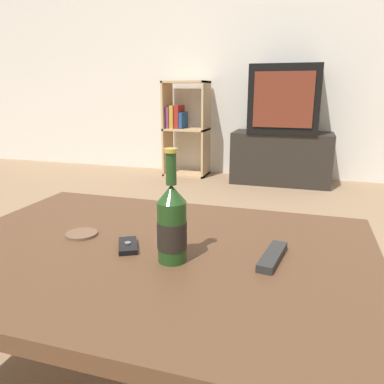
{
  "coord_description": "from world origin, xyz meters",
  "views": [
    {
      "loc": [
        0.39,
        -0.88,
        0.87
      ],
      "look_at": [
        0.04,
        0.24,
        0.55
      ],
      "focal_mm": 35.0,
      "sensor_mm": 36.0,
      "label": 1
    }
  ],
  "objects_px": {
    "television": "(285,99)",
    "remote_control": "(272,256)",
    "tv_stand": "(281,158)",
    "beer_bottle": "(172,224)",
    "cell_phone": "(128,246)",
    "bookshelf": "(184,126)"
  },
  "relations": [
    {
      "from": "television",
      "to": "remote_control",
      "type": "height_order",
      "value": "television"
    },
    {
      "from": "tv_stand",
      "to": "remote_control",
      "type": "xyz_separation_m",
      "value": [
        0.17,
        -2.72,
        0.21
      ]
    },
    {
      "from": "beer_bottle",
      "to": "tv_stand",
      "type": "bearing_deg",
      "value": 88.38
    },
    {
      "from": "tv_stand",
      "to": "beer_bottle",
      "type": "height_order",
      "value": "beer_bottle"
    },
    {
      "from": "beer_bottle",
      "to": "remote_control",
      "type": "xyz_separation_m",
      "value": [
        0.24,
        0.08,
        -0.09
      ]
    },
    {
      "from": "beer_bottle",
      "to": "cell_phone",
      "type": "distance_m",
      "value": 0.17
    },
    {
      "from": "remote_control",
      "to": "cell_phone",
      "type": "bearing_deg",
      "value": -165.71
    },
    {
      "from": "television",
      "to": "cell_phone",
      "type": "xyz_separation_m",
      "value": [
        -0.22,
        -2.76,
        -0.33
      ]
    },
    {
      "from": "television",
      "to": "beer_bottle",
      "type": "relative_size",
      "value": 2.14
    },
    {
      "from": "remote_control",
      "to": "television",
      "type": "bearing_deg",
      "value": 101.75
    },
    {
      "from": "bookshelf",
      "to": "beer_bottle",
      "type": "xyz_separation_m",
      "value": [
        0.92,
        -2.87,
        0.04
      ]
    },
    {
      "from": "tv_stand",
      "to": "bookshelf",
      "type": "bearing_deg",
      "value": 175.94
    },
    {
      "from": "tv_stand",
      "to": "cell_phone",
      "type": "xyz_separation_m",
      "value": [
        -0.22,
        -2.76,
        0.21
      ]
    },
    {
      "from": "bookshelf",
      "to": "remote_control",
      "type": "distance_m",
      "value": 3.02
    },
    {
      "from": "bookshelf",
      "to": "remote_control",
      "type": "bearing_deg",
      "value": -67.3
    },
    {
      "from": "cell_phone",
      "to": "bookshelf",
      "type": "bearing_deg",
      "value": 77.93
    },
    {
      "from": "tv_stand",
      "to": "cell_phone",
      "type": "bearing_deg",
      "value": -94.62
    },
    {
      "from": "beer_bottle",
      "to": "remote_control",
      "type": "bearing_deg",
      "value": 17.64
    },
    {
      "from": "tv_stand",
      "to": "cell_phone",
      "type": "relative_size",
      "value": 8.06
    },
    {
      "from": "bookshelf",
      "to": "remote_control",
      "type": "relative_size",
      "value": 5.44
    },
    {
      "from": "bookshelf",
      "to": "beer_bottle",
      "type": "height_order",
      "value": "bookshelf"
    },
    {
      "from": "tv_stand",
      "to": "bookshelf",
      "type": "distance_m",
      "value": 1.04
    }
  ]
}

